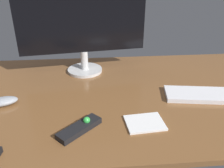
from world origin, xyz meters
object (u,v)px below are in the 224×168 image
keyboard (210,95)px  media_remote (80,128)px  computer_mouse (2,102)px  notepad (145,123)px  monitor (82,17)px

keyboard → media_remote: media_remote is taller
computer_mouse → notepad: size_ratio=0.90×
computer_mouse → media_remote: 35.65cm
computer_mouse → notepad: bearing=-34.1°
computer_mouse → notepad: computer_mouse is taller
notepad → monitor: bearing=114.4°
keyboard → notepad: (-30.63, -15.74, -0.53)cm
monitor → keyboard: size_ratio=1.64×
keyboard → notepad: 34.44cm
monitor → computer_mouse: (-31.51, -29.73, -25.70)cm
keyboard → media_remote: 55.57cm
monitor → computer_mouse: size_ratio=5.12×
monitor → media_remote: monitor is taller
media_remote → computer_mouse: bearing=105.4°
media_remote → notepad: media_remote is taller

